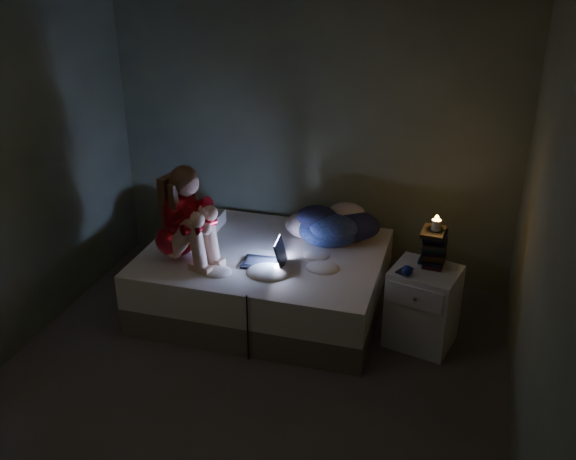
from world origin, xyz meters
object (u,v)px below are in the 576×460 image
at_px(woman, 174,211).
at_px(phone, 407,273).
at_px(nightstand, 423,306).
at_px(candle, 436,224).
at_px(laptop, 263,251).
at_px(bed, 264,279).

xyz_separation_m(woman, phone, (1.82, 0.04, -0.29)).
relative_size(woman, nightstand, 1.26).
bearing_deg(woman, candle, 24.44).
relative_size(laptop, candle, 4.15).
height_order(laptop, phone, laptop).
bearing_deg(bed, laptop, -73.61).
relative_size(nightstand, candle, 7.97).
height_order(bed, nightstand, nightstand).
height_order(nightstand, phone, phone).
relative_size(bed, woman, 2.39).
xyz_separation_m(laptop, phone, (1.12, -0.04, -0.00)).
bearing_deg(woman, laptop, 24.12).
bearing_deg(candle, nightstand, -108.75).
relative_size(laptop, nightstand, 0.52).
bearing_deg(laptop, candle, 2.31).
distance_m(bed, phone, 1.27).
distance_m(woman, laptop, 0.76).
distance_m(bed, nightstand, 1.33).
relative_size(laptop, phone, 2.37).
bearing_deg(laptop, phone, -6.57).
relative_size(bed, laptop, 5.80).
relative_size(nightstand, phone, 4.56).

